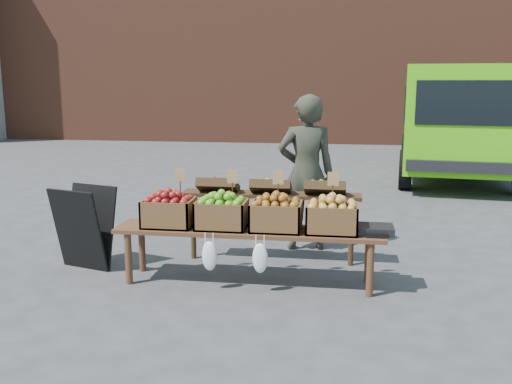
% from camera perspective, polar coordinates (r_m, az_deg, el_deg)
% --- Properties ---
extents(ground, '(80.00, 80.00, 0.00)m').
position_cam_1_polar(ground, '(6.12, -7.28, -8.41)').
color(ground, '#424144').
extents(delivery_van, '(2.93, 5.38, 2.31)m').
position_cam_1_polar(delivery_van, '(12.68, 19.59, 6.49)').
color(delivery_van, '#4FC60F').
rests_on(delivery_van, ground).
extents(vendor, '(0.75, 0.56, 1.88)m').
position_cam_1_polar(vendor, '(6.88, 5.03, 1.91)').
color(vendor, '#2E3125').
rests_on(vendor, ground).
extents(chalkboard_sign, '(0.68, 0.49, 0.92)m').
position_cam_1_polar(chalkboard_sign, '(6.49, -16.78, -3.42)').
color(chalkboard_sign, black).
rests_on(chalkboard_sign, ground).
extents(back_table, '(2.10, 0.44, 1.04)m').
position_cam_1_polar(back_table, '(6.42, 1.50, -2.55)').
color(back_table, '#372514').
rests_on(back_table, ground).
extents(display_bench, '(2.70, 0.56, 0.57)m').
position_cam_1_polar(display_bench, '(5.81, -0.72, -6.42)').
color(display_bench, '#502F1C').
rests_on(display_bench, ground).
extents(crate_golden_apples, '(0.50, 0.40, 0.28)m').
position_cam_1_polar(crate_golden_apples, '(5.88, -8.70, -2.04)').
color(crate_golden_apples, maroon).
rests_on(crate_golden_apples, display_bench).
extents(crate_russet_pears, '(0.50, 0.40, 0.28)m').
position_cam_1_polar(crate_russet_pears, '(5.75, -3.44, -2.25)').
color(crate_russet_pears, '#43800D').
rests_on(crate_russet_pears, display_bench).
extents(crate_red_apples, '(0.50, 0.40, 0.28)m').
position_cam_1_polar(crate_red_apples, '(5.66, 2.02, -2.44)').
color(crate_red_apples, '#976211').
rests_on(crate_red_apples, display_bench).
extents(crate_green_apples, '(0.50, 0.40, 0.28)m').
position_cam_1_polar(crate_green_apples, '(5.63, 7.60, -2.61)').
color(crate_green_apples, gold).
rests_on(crate_green_apples, display_bench).
extents(weighing_scale, '(0.34, 0.30, 0.08)m').
position_cam_1_polar(weighing_scale, '(5.67, 11.88, -3.70)').
color(weighing_scale, black).
rests_on(weighing_scale, display_bench).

